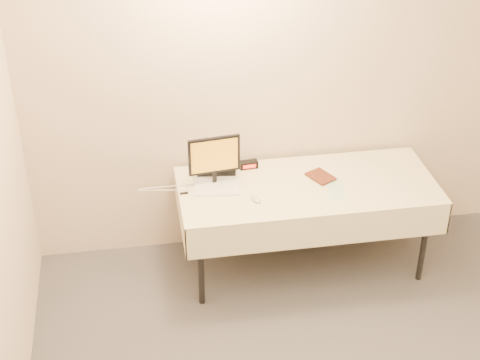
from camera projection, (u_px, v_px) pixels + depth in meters
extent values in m
cube|color=beige|center=(297.00, 81.00, 5.34)|extent=(4.00, 0.10, 2.70)
cylinder|color=black|center=(201.00, 265.00, 5.13)|extent=(0.04, 0.04, 0.69)
cylinder|color=black|center=(424.00, 242.00, 5.35)|extent=(0.04, 0.04, 0.69)
cylinder|color=black|center=(192.00, 217.00, 5.62)|extent=(0.04, 0.04, 0.69)
cylinder|color=black|center=(396.00, 198.00, 5.85)|extent=(0.04, 0.04, 0.69)
cube|color=gray|center=(307.00, 188.00, 5.30)|extent=(1.80, 0.75, 0.04)
cube|color=beige|center=(308.00, 185.00, 5.28)|extent=(1.86, 0.81, 0.01)
cube|color=beige|center=(321.00, 232.00, 5.01)|extent=(1.86, 0.01, 0.25)
cube|color=beige|center=(294.00, 172.00, 5.69)|extent=(1.86, 0.01, 0.25)
cube|color=beige|center=(180.00, 212.00, 5.22)|extent=(0.01, 0.81, 0.25)
cube|color=beige|center=(427.00, 189.00, 5.48)|extent=(0.01, 0.81, 0.25)
cube|color=white|center=(217.00, 187.00, 5.24)|extent=(0.34, 0.26, 0.02)
cube|color=white|center=(216.00, 164.00, 5.29)|extent=(0.32, 0.09, 0.21)
cube|color=black|center=(216.00, 164.00, 5.29)|extent=(0.28, 0.07, 0.18)
cylinder|color=black|center=(215.00, 184.00, 5.28)|extent=(0.14, 0.14, 0.01)
cube|color=black|center=(215.00, 178.00, 5.25)|extent=(0.03, 0.02, 0.09)
cube|color=black|center=(214.00, 155.00, 5.15)|extent=(0.37, 0.06, 0.28)
cube|color=orange|center=(214.00, 155.00, 5.15)|extent=(0.33, 0.04, 0.24)
imported|color=maroon|center=(314.00, 169.00, 5.27)|extent=(0.14, 0.08, 0.20)
cube|color=black|center=(248.00, 165.00, 5.47)|extent=(0.14, 0.07, 0.06)
cube|color=#FF220C|center=(250.00, 166.00, 5.44)|extent=(0.10, 0.01, 0.03)
ellipsoid|color=#BCBCBF|center=(256.00, 199.00, 5.10)|extent=(0.09, 0.11, 0.03)
cube|color=#B8E4B5|center=(336.00, 190.00, 5.22)|extent=(0.16, 0.30, 0.00)
cube|color=black|center=(184.00, 193.00, 5.17)|extent=(0.06, 0.02, 0.01)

